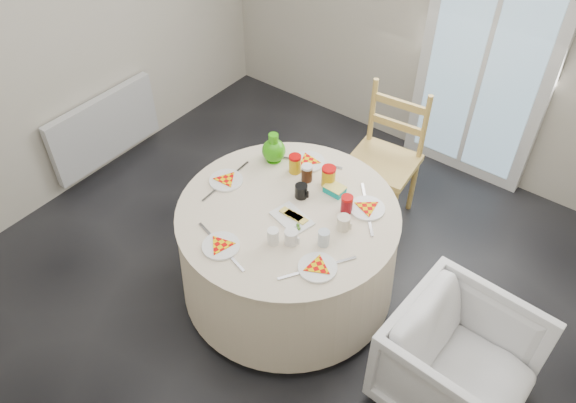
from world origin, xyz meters
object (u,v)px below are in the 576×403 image
Objects in this scene: wooden_chair at (382,166)px; armchair at (462,358)px; radiator at (105,128)px; table at (288,250)px; green_pitcher at (274,142)px.

wooden_chair is 1.41× the size of armchair.
radiator is 1.97m from table.
table is at bearing -4.31° from radiator.
table reaches higher than radiator.
green_pitcher is at bearing -130.56° from wooden_chair.
wooden_chair is (0.10, 0.99, 0.09)m from table.
armchair is (3.17, -0.21, 0.01)m from radiator.
green_pitcher is at bearing 79.35° from armchair.
wooden_chair is 1.53m from armchair.
green_pitcher is (1.60, 0.18, 0.49)m from radiator.
radiator is 0.73× the size of table.
green_pitcher is (-1.57, 0.39, 0.48)m from armchair.
green_pitcher is at bearing 138.05° from table.
wooden_chair is at bearing 70.73° from green_pitcher.
radiator is at bearing -163.31° from wooden_chair.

